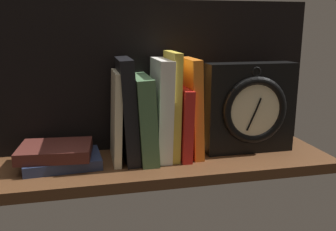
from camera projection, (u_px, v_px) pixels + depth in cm
name	position (u px, v px, depth cm)	size (l,w,h in cm)	color
ground_plane	(163.00, 164.00, 89.43)	(83.27, 23.28, 2.50)	#4C2D19
back_panel	(154.00, 76.00, 95.14)	(83.27, 1.20, 37.95)	black
book_cream_twain	(116.00, 117.00, 86.61)	(1.68, 12.99, 21.43)	beige
book_black_skeptic	(127.00, 110.00, 86.84)	(3.11, 14.03, 24.39)	black
book_green_romantic	(144.00, 118.00, 88.16)	(3.95, 16.00, 20.13)	#476B44
book_white_catcher	(160.00, 109.00, 88.56)	(3.38, 13.39, 24.02)	silver
book_yellow_seinlanguage	(172.00, 105.00, 89.00)	(1.96, 12.44, 25.69)	gold
book_red_requiem	(181.00, 122.00, 90.53)	(2.36, 14.48, 17.21)	red
book_orange_pandolfini	(192.00, 108.00, 90.29)	(2.35, 12.21, 24.04)	orange
framed_clock	(250.00, 108.00, 92.62)	(22.73, 7.33, 22.73)	black
book_stack_side	(59.00, 155.00, 84.62)	(18.89, 13.53, 5.03)	#232D4C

